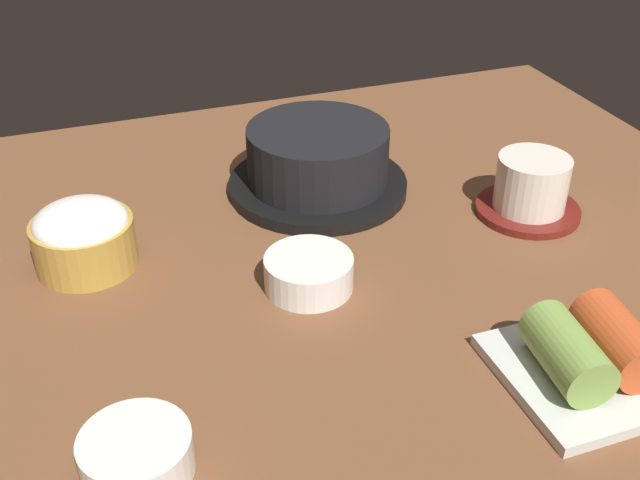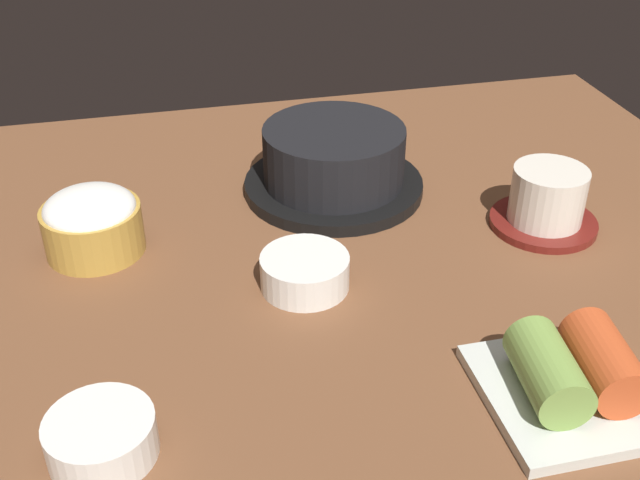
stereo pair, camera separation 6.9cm
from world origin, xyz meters
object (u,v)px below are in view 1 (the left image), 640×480
(stone_pot, at_px, (318,161))
(side_bowl_near, at_px, (136,454))
(kimchi_plate, at_px, (590,356))
(rice_bowl, at_px, (83,236))
(banchan_cup_center, at_px, (311,271))
(tea_cup_with_saucer, at_px, (533,190))

(stone_pot, xyz_separation_m, side_bowl_near, (-0.24, -0.32, -0.02))
(stone_pot, bearing_deg, side_bowl_near, -126.92)
(stone_pot, relative_size, kimchi_plate, 1.50)
(rice_bowl, relative_size, kimchi_plate, 0.73)
(banchan_cup_center, xyz_separation_m, kimchi_plate, (0.16, -0.18, 0.00))
(rice_bowl, distance_m, tea_cup_with_saucer, 0.44)
(stone_pot, height_order, banchan_cup_center, stone_pot)
(rice_bowl, distance_m, side_bowl_near, 0.26)
(stone_pot, distance_m, rice_bowl, 0.26)
(banchan_cup_center, relative_size, kimchi_plate, 0.62)
(rice_bowl, height_order, banchan_cup_center, rice_bowl)
(tea_cup_with_saucer, bearing_deg, side_bowl_near, -155.03)
(banchan_cup_center, bearing_deg, rice_bowl, 150.59)
(rice_bowl, relative_size, banchan_cup_center, 1.17)
(tea_cup_with_saucer, xyz_separation_m, kimchi_plate, (-0.09, -0.23, -0.01))
(stone_pot, distance_m, banchan_cup_center, 0.18)
(stone_pot, bearing_deg, banchan_cup_center, -111.80)
(rice_bowl, xyz_separation_m, banchan_cup_center, (0.18, -0.10, -0.02))
(stone_pot, bearing_deg, tea_cup_with_saucer, -33.45)
(tea_cup_with_saucer, xyz_separation_m, banchan_cup_center, (-0.25, -0.04, -0.01))
(stone_pot, bearing_deg, kimchi_plate, -75.08)
(rice_bowl, xyz_separation_m, tea_cup_with_saucer, (0.44, -0.06, -0.00))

